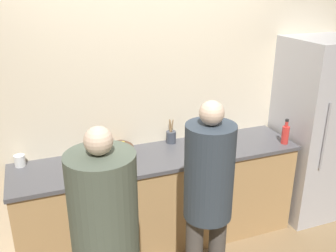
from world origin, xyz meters
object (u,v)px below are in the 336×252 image
at_px(utensil_crock, 171,136).
at_px(bottle_red, 285,134).
at_px(bottle_dark, 191,139).
at_px(person_center, 208,192).
at_px(refrigerator, 316,130).
at_px(cup_white, 20,161).
at_px(fruit_bowl, 115,151).
at_px(bottle_amber, 80,164).
at_px(person_left, 105,224).

xyz_separation_m(utensil_crock, bottle_red, (1.01, -0.40, 0.03)).
bearing_deg(bottle_dark, person_center, -106.65).
xyz_separation_m(refrigerator, cup_white, (-2.87, 0.25, 0.03)).
xyz_separation_m(refrigerator, fruit_bowl, (-2.07, 0.18, 0.02)).
xyz_separation_m(refrigerator, bottle_amber, (-2.41, -0.01, 0.04)).
height_order(person_left, bottle_dark, person_left).
xyz_separation_m(refrigerator, utensil_crock, (-1.50, 0.26, 0.05)).
bearing_deg(person_left, utensil_crock, 53.21).
relative_size(utensil_crock, bottle_amber, 1.56).
height_order(utensil_crock, bottle_dark, utensil_crock).
height_order(utensil_crock, bottle_red, bottle_red).
height_order(fruit_bowl, bottle_amber, bottle_amber).
distance_m(person_center, bottle_dark, 0.94).
relative_size(utensil_crock, bottle_red, 0.95).
bearing_deg(bottle_red, person_left, -157.57).
relative_size(bottle_red, bottle_dark, 1.46).
bearing_deg(bottle_amber, bottle_dark, 7.30).
bearing_deg(person_left, bottle_amber, 91.14).
bearing_deg(utensil_crock, bottle_amber, -163.32).
height_order(utensil_crock, bottle_amber, utensil_crock).
height_order(bottle_amber, cup_white, bottle_amber).
bearing_deg(cup_white, fruit_bowl, -5.02).
distance_m(bottle_dark, cup_white, 1.52).
bearing_deg(utensil_crock, person_center, -96.45).
relative_size(fruit_bowl, bottle_dark, 2.03).
height_order(person_left, fruit_bowl, person_left).
xyz_separation_m(refrigerator, person_left, (-2.39, -0.92, 0.08)).
distance_m(person_left, bottle_amber, 0.91).
relative_size(person_center, utensil_crock, 7.11).
bearing_deg(person_center, bottle_dark, 73.35).
relative_size(person_center, cup_white, 16.85).
bearing_deg(person_center, cup_white, 140.47).
height_order(bottle_dark, cup_white, bottle_dark).
bearing_deg(utensil_crock, bottle_red, -21.63).
relative_size(person_center, bottle_dark, 9.88).
bearing_deg(cup_white, bottle_dark, -4.89).
bearing_deg(bottle_red, bottle_amber, 176.11).
distance_m(fruit_bowl, bottle_amber, 0.39).
relative_size(fruit_bowl, utensil_crock, 1.46).
bearing_deg(utensil_crock, person_left, -126.79).
bearing_deg(bottle_amber, refrigerator, 0.30).
height_order(person_center, bottle_red, person_center).
height_order(refrigerator, bottle_amber, refrigerator).
relative_size(bottle_red, bottle_amber, 1.64).
xyz_separation_m(person_left, bottle_red, (1.89, 0.78, 0.00)).
xyz_separation_m(fruit_bowl, bottle_amber, (-0.33, -0.19, 0.02)).
height_order(fruit_bowl, cup_white, fruit_bowl).
height_order(bottle_dark, bottle_amber, bottle_dark).
xyz_separation_m(person_center, utensil_crock, (0.12, 1.03, -0.01)).
height_order(fruit_bowl, bottle_dark, bottle_dark).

